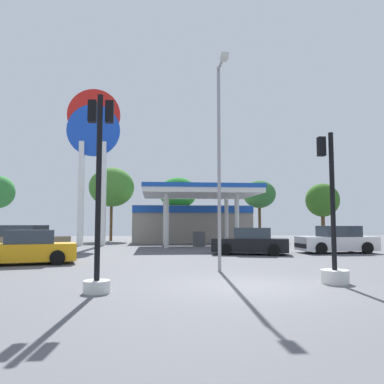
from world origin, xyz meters
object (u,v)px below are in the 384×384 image
Objects in this scene: station_pole_sign at (93,145)px; corner_streetlamp at (220,146)px; car_3 at (26,241)px; car_2 at (27,249)px; traffic_signal_1 at (333,246)px; tree_2 at (178,193)px; car_1 at (337,241)px; tree_1 at (112,187)px; traffic_signal_0 at (98,212)px; car_0 at (251,242)px; tree_4 at (322,200)px; tree_3 at (259,194)px.

station_pole_sign is 19.01m from corner_streetlamp.
corner_streetlamp reaches higher than car_3.
corner_streetlamp is at bearing -23.91° from car_2.
tree_2 is (-2.79, 27.72, 3.72)m from traffic_signal_1.
traffic_signal_1 is at bearing -116.51° from car_1.
car_1 is at bearing -63.50° from tree_2.
traffic_signal_1 is (10.48, -6.28, 0.40)m from car_2.
tree_1 is at bearing 171.40° from tree_2.
station_pole_sign is at bearing 99.49° from traffic_signal_0.
car_2 is 0.68× the size of tree_2.
car_0 is 21.83m from tree_4.
car_1 is 0.74× the size of tree_3.
tree_2 reaches higher than traffic_signal_0.
tree_3 is at bearing 78.91° from traffic_signal_1.
traffic_signal_0 reaches higher than car_1.
station_pole_sign reaches higher than car_0.
tree_4 is at bearing 32.79° from car_3.
corner_streetlamp is (-3.01, -7.65, 3.82)m from car_0.
car_0 is 21.17m from tree_1.
station_pole_sign is at bearing 73.04° from car_3.
car_2 is (-16.00, -4.78, -0.06)m from car_1.
car_1 is 1.03× the size of car_2.
car_2 is 0.57× the size of corner_streetlamp.
tree_4 is at bearing 67.94° from car_1.
car_2 is at bearing -92.58° from tree_1.
car_1 is 17.98m from car_3.
traffic_signal_0 is at bearing -172.59° from traffic_signal_1.
corner_streetlamp reaches higher than car_1.
station_pole_sign reaches higher than tree_4.
traffic_signal_1 is at bearing -113.84° from tree_4.
traffic_signal_1 is (-5.51, -11.06, 0.34)m from car_1.
tree_2 reaches higher than traffic_signal_1.
car_2 is 0.99× the size of traffic_signal_1.
car_3 is 29.83m from tree_4.
traffic_signal_0 is 34.82m from tree_4.
car_1 is 18.86m from tree_4.
tree_4 is at bearing 19.92° from station_pole_sign.
station_pole_sign is at bearing -160.08° from tree_4.
car_3 reaches higher than car_0.
car_0 is at bearing -61.95° from tree_1.
tree_1 is (1.01, 22.45, 4.75)m from car_2.
tree_3 is 24.89m from corner_streetlamp.
car_1 is at bearing -88.77° from tree_3.
tree_1 reaches higher than tree_3.
corner_streetlamp is (-7.97, -23.58, -0.11)m from tree_3.
car_3 is at bearing -106.96° from station_pole_sign.
tree_4 is (19.00, 29.09, 2.19)m from traffic_signal_0.
corner_streetlamp is at bearing 44.79° from traffic_signal_0.
car_0 is (10.25, -9.57, -7.31)m from station_pole_sign.
traffic_signal_0 reaches higher than car_2.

